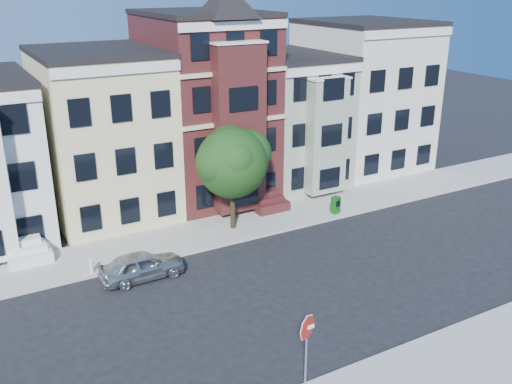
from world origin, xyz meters
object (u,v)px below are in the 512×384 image
stop_sign (306,348)px  parked_car (142,266)px  newspaper_box (336,205)px  fire_hydrant (92,267)px  street_tree (232,167)px

stop_sign → parked_car: bearing=98.2°
newspaper_box → fire_hydrant: 15.56m
parked_car → newspaper_box: 13.54m
newspaper_box → parked_car: bearing=174.8°
newspaper_box → street_tree: bearing=157.1°
newspaper_box → fire_hydrant: bearing=168.1°
street_tree → parked_car: (-6.66, -3.05, -3.23)m
street_tree → newspaper_box: (6.74, -1.15, -3.26)m
street_tree → newspaper_box: size_ratio=6.97×
parked_car → newspaper_box: bearing=-82.3°
street_tree → fire_hydrant: 9.60m
parked_car → newspaper_box: (13.41, 1.90, -0.03)m
fire_hydrant → stop_sign: size_ratio=0.17×
fire_hydrant → parked_car: bearing=-35.8°
street_tree → fire_hydrant: bearing=-170.4°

